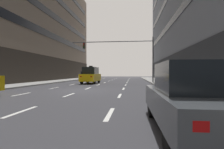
{
  "coord_description": "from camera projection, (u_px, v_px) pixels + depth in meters",
  "views": [
    {
      "loc": [
        4.09,
        -14.13,
        1.43
      ],
      "look_at": [
        0.5,
        17.23,
        1.16
      ],
      "focal_mm": 28.45,
      "sensor_mm": 36.0,
      "label": 1
    }
  ],
  "objects": [
    {
      "name": "lane_stripe_l3_s10",
      "position": [
        129.0,
        78.0,
        45.93
      ],
      "size": [
        0.16,
        2.0,
        0.01
      ],
      "primitive_type": "cube",
      "color": "silver",
      "rests_on": "ground"
    },
    {
      "name": "lane_stripe_l3_s6",
      "position": [
        127.0,
        83.0,
        26.06
      ],
      "size": [
        0.16,
        2.0,
        0.01
      ],
      "primitive_type": "cube",
      "color": "silver",
      "rests_on": "ground"
    },
    {
      "name": "lane_stripe_l1_s7",
      "position": [
        91.0,
        81.0,
        31.78
      ],
      "size": [
        0.16,
        2.0,
        0.01
      ],
      "primitive_type": "cube",
      "color": "silver",
      "rests_on": "ground"
    },
    {
      "name": "lane_stripe_l2_s9",
      "position": [
        115.0,
        79.0,
        41.34
      ],
      "size": [
        0.16,
        2.0,
        0.01
      ],
      "primitive_type": "cube",
      "color": "silver",
      "rests_on": "ground"
    },
    {
      "name": "lane_stripe_l2_s7",
      "position": [
        109.0,
        81.0,
        31.4
      ],
      "size": [
        0.16,
        2.0,
        0.01
      ],
      "primitive_type": "cube",
      "color": "silver",
      "rests_on": "ground"
    },
    {
      "name": "lane_stripe_l1_s9",
      "position": [
        101.0,
        79.0,
        41.71
      ],
      "size": [
        0.16,
        2.0,
        0.01
      ],
      "primitive_type": "cube",
      "color": "silver",
      "rests_on": "ground"
    },
    {
      "name": "taxi_driving_3",
      "position": [
        93.0,
        75.0,
        42.06
      ],
      "size": [
        1.8,
        4.23,
        2.21
      ],
      "color": "black",
      "rests_on": "ground"
    },
    {
      "name": "lane_stripe_l3_s5",
      "position": [
        126.0,
        85.0,
        21.09
      ],
      "size": [
        0.16,
        2.0,
        0.01
      ],
      "primitive_type": "cube",
      "color": "silver",
      "rests_on": "ground"
    },
    {
      "name": "taxi_driving_2",
      "position": [
        91.0,
        75.0,
        24.2
      ],
      "size": [
        2.03,
        4.63,
        2.41
      ],
      "color": "black",
      "rests_on": "ground"
    },
    {
      "name": "sidewalk_right",
      "position": [
        189.0,
        91.0,
        13.56
      ],
      "size": [
        3.54,
        80.0,
        0.14
      ],
      "primitive_type": "cube",
      "color": "gray",
      "rests_on": "ground"
    },
    {
      "name": "lane_stripe_l3_s9",
      "position": [
        129.0,
        79.0,
        40.96
      ],
      "size": [
        0.16,
        2.0,
        0.01
      ],
      "primitive_type": "cube",
      "color": "silver",
      "rests_on": "ground"
    },
    {
      "name": "car_driving_1",
      "position": [
        86.0,
        76.0,
        35.19
      ],
      "size": [
        2.0,
        4.68,
        1.75
      ],
      "color": "black",
      "rests_on": "ground"
    },
    {
      "name": "lane_stripe_l1_s3",
      "position": [
        22.0,
        94.0,
        11.91
      ],
      "size": [
        0.16,
        2.0,
        0.01
      ],
      "primitive_type": "cube",
      "color": "silver",
      "rests_on": "ground"
    },
    {
      "name": "lane_stripe_l1_s4",
      "position": [
        54.0,
        88.0,
        16.88
      ],
      "size": [
        0.16,
        2.0,
        0.01
      ],
      "primitive_type": "cube",
      "color": "silver",
      "rests_on": "ground"
    },
    {
      "name": "lane_stripe_l1_s8",
      "position": [
        96.0,
        80.0,
        36.75
      ],
      "size": [
        0.16,
        2.0,
        0.01
      ],
      "primitive_type": "cube",
      "color": "silver",
      "rests_on": "ground"
    },
    {
      "name": "lane_stripe_l2_s6",
      "position": [
        105.0,
        83.0,
        26.44
      ],
      "size": [
        0.16,
        2.0,
        0.01
      ],
      "primitive_type": "cube",
      "color": "silver",
      "rests_on": "ground"
    },
    {
      "name": "lane_stripe_l2_s8",
      "position": [
        112.0,
        80.0,
        36.37
      ],
      "size": [
        0.16,
        2.0,
        0.01
      ],
      "primitive_type": "cube",
      "color": "silver",
      "rests_on": "ground"
    },
    {
      "name": "lane_stripe_l3_s2",
      "position": [
        110.0,
        114.0,
        6.19
      ],
      "size": [
        0.16,
        2.0,
        0.01
      ],
      "primitive_type": "cube",
      "color": "silver",
      "rests_on": "ground"
    },
    {
      "name": "lane_stripe_l2_s3",
      "position": [
        69.0,
        95.0,
        11.53
      ],
      "size": [
        0.16,
        2.0,
        0.01
      ],
      "primitive_type": "cube",
      "color": "silver",
      "rests_on": "ground"
    },
    {
      "name": "lane_stripe_l2_s5",
      "position": [
        98.0,
        85.0,
        21.47
      ],
      "size": [
        0.16,
        2.0,
        0.01
      ],
      "primitive_type": "cube",
      "color": "silver",
      "rests_on": "ground"
    },
    {
      "name": "ground_plane",
      "position": [
        82.0,
        90.0,
        14.51
      ],
      "size": [
        120.0,
        120.0,
        0.0
      ],
      "primitive_type": "plane",
      "color": "#38383D"
    },
    {
      "name": "lane_stripe_l1_s5",
      "position": [
        72.0,
        85.0,
        21.84
      ],
      "size": [
        0.16,
        2.0,
        0.01
      ],
      "primitive_type": "cube",
      "color": "silver",
      "rests_on": "ground"
    },
    {
      "name": "lane_stripe_l2_s4",
      "position": [
        88.0,
        88.0,
        16.5
      ],
      "size": [
        0.16,
        2.0,
        0.01
      ],
      "primitive_type": "cube",
      "color": "silver",
      "rests_on": "ground"
    },
    {
      "name": "traffic_signal_0",
      "position": [
        126.0,
        50.0,
        25.5
      ],
      "size": [
        11.88,
        0.35,
        6.43
      ],
      "color": "#4C4C51",
      "rests_on": "sidewalk_right"
    },
    {
      "name": "lane_stripe_l2_s10",
      "position": [
        117.0,
        78.0,
        46.3
      ],
      "size": [
        0.16,
        2.0,
        0.01
      ],
      "primitive_type": "cube",
      "color": "silver",
      "rests_on": "ground"
    },
    {
      "name": "lane_stripe_l2_s2",
      "position": [
        21.0,
        112.0,
        6.57
      ],
      "size": [
        0.16,
        2.0,
        0.01
      ],
      "primitive_type": "cube",
      "color": "silver",
      "rests_on": "ground"
    },
    {
      "name": "lane_stripe_l3_s7",
      "position": [
        128.0,
        81.0,
        31.03
      ],
      "size": [
        0.16,
        2.0,
        0.01
      ],
      "primitive_type": "cube",
      "color": "silver",
      "rests_on": "ground"
    },
    {
      "name": "lane_stripe_l1_s10",
      "position": [
        104.0,
        78.0,
        46.68
      ],
      "size": [
        0.16,
        2.0,
        0.01
      ],
      "primitive_type": "cube",
      "color": "silver",
      "rests_on": "ground"
    },
    {
      "name": "lane_stripe_l3_s4",
      "position": [
        124.0,
        89.0,
        16.12
      ],
      "size": [
        0.16,
        2.0,
        0.01
      ],
      "primitive_type": "cube",
      "color": "silver",
      "rests_on": "ground"
    },
    {
      "name": "lane_stripe_l3_s8",
      "position": [
        128.0,
        80.0,
        35.99
      ],
      "size": [
        0.16,
        2.0,
        0.01
      ],
      "primitive_type": "cube",
      "color": "silver",
      "rests_on": "ground"
    },
    {
      "name": "car_parked_0",
      "position": [
        193.0,
        98.0,
        4.28
      ],
      "size": [
        1.92,
        4.5,
        1.68
      ],
      "color": "black",
      "rests_on": "ground"
    },
    {
      "name": "lane_stripe_l3_s3",
      "position": [
        120.0,
        96.0,
        11.16
      ],
      "size": [
        0.16,
        2.0,
        0.01
      ],
      "primitive_type": "cube",
      "color": "silver",
      "rests_on": "ground"
    },
    {
      "name": "lane_stripe_l1_s6",
      "position": [
        83.0,
        82.0,
        26.81
      ],
      "size": [
        0.16,
        2.0,
        0.01
      ],
      "primitive_type": "cube",
      "color": "silver",
      "rests_on": "ground"
    }
  ]
}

